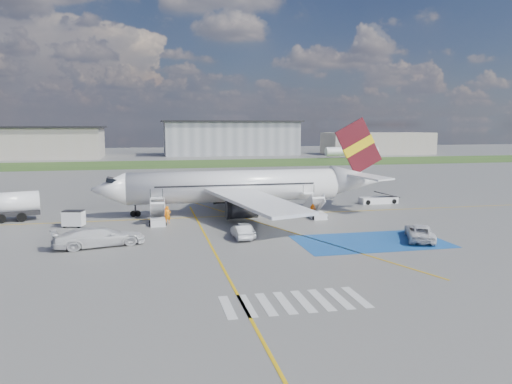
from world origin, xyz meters
TOP-DOWN VIEW (x-y plane):
  - ground at (0.00, 0.00)m, footprint 400.00×400.00m
  - grass_strip at (0.00, 95.00)m, footprint 400.00×30.00m
  - taxiway_line_main at (0.00, 12.00)m, footprint 120.00×0.20m
  - taxiway_line_cross at (-5.00, -10.00)m, footprint 0.20×60.00m
  - taxiway_line_diag at (0.00, 12.00)m, footprint 20.71×56.45m
  - staging_box at (10.00, -4.00)m, footprint 14.00×8.00m
  - crosswalk at (-1.80, -18.00)m, footprint 9.00×4.00m
  - terminal_west at (-55.00, 130.00)m, footprint 60.00×22.00m
  - terminal_centre at (20.00, 135.00)m, footprint 48.00×18.00m
  - terminal_east at (75.00, 128.00)m, footprint 40.00×16.00m
  - airliner at (1.51, 14.00)m, footprint 36.81×32.95m
  - airstairs_fwd at (-9.50, 8.70)m, footprint 1.90×5.20m
  - airstairs_aft at (9.00, 8.70)m, footprint 1.90×5.20m
  - gpu_cart at (-18.42, 9.29)m, footprint 2.44×1.88m
  - belt_loader at (21.21, 17.29)m, footprint 5.76×2.27m
  - car_silver_a at (-1.39, 0.60)m, footprint 1.91×4.51m
  - car_silver_b at (-1.73, -0.05)m, footprint 1.52×4.13m
  - van_white_a at (15.01, -4.05)m, footprint 4.30×5.69m
  - van_white_b at (-14.93, -0.36)m, footprint 6.50×3.86m
  - crew_fwd at (-8.39, 9.11)m, footprint 0.84×0.73m
  - crew_nose at (-8.71, 12.56)m, footprint 0.82×0.93m
  - crew_aft at (8.68, 9.36)m, footprint 0.88×1.25m

SIDE VIEW (x-z plane):
  - ground at x=0.00m, z-range 0.00..0.00m
  - grass_strip at x=0.00m, z-range 0.00..0.01m
  - taxiway_line_main at x=0.00m, z-range 0.00..0.01m
  - taxiway_line_cross at x=-5.00m, z-range 0.00..0.01m
  - taxiway_line_diag at x=0.00m, z-range 0.00..0.01m
  - staging_box at x=10.00m, z-range 0.00..0.01m
  - crosswalk at x=-1.80m, z-range 0.00..0.01m
  - belt_loader at x=21.21m, z-range -0.43..1.28m
  - airstairs_fwd at x=-9.50m, z-range -1.18..2.42m
  - airstairs_aft at x=9.00m, z-range -1.18..2.42m
  - car_silver_b at x=-1.73m, z-range 0.00..1.35m
  - car_silver_a at x=-1.39m, z-range 0.00..1.52m
  - crew_nose at x=-8.71m, z-range 0.00..1.63m
  - gpu_cart at x=-18.42m, z-range -0.09..1.72m
  - van_white_a at x=15.01m, z-range 0.00..1.94m
  - crew_fwd at x=-8.39m, z-range 0.00..1.95m
  - crew_aft at x=8.68m, z-range 0.00..1.97m
  - van_white_b at x=-14.93m, z-range 0.00..2.39m
  - airliner at x=1.51m, z-range -2.57..9.35m
  - terminal_east at x=75.00m, z-range 0.00..8.00m
  - terminal_west at x=-55.00m, z-range 0.00..10.00m
  - terminal_centre at x=20.00m, z-range 0.00..12.00m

